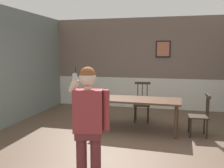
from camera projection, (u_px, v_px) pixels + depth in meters
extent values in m
plane|color=brown|center=(123.00, 142.00, 5.04)|extent=(7.24, 7.24, 0.00)
cube|color=#756056|center=(144.00, 48.00, 7.97)|extent=(5.94, 0.12, 1.91)
cube|color=silver|center=(143.00, 93.00, 8.16)|extent=(5.94, 0.14, 0.98)
cube|color=silver|center=(143.00, 78.00, 8.07)|extent=(5.94, 0.05, 0.06)
cube|color=black|center=(163.00, 49.00, 7.76)|extent=(0.45, 0.03, 0.52)
cube|color=#BF694D|center=(163.00, 49.00, 7.74)|extent=(0.37, 0.01, 0.44)
cube|color=#4C3323|center=(136.00, 99.00, 5.71)|extent=(2.03, 0.94, 0.04)
cylinder|color=#4C3323|center=(95.00, 116.00, 5.69)|extent=(0.07, 0.07, 0.71)
cylinder|color=#4C3323|center=(176.00, 122.00, 5.20)|extent=(0.07, 0.07, 0.71)
cylinder|color=#4C3323|center=(104.00, 110.00, 6.33)|extent=(0.07, 0.07, 0.71)
cylinder|color=#4C3323|center=(177.00, 115.00, 5.84)|extent=(0.07, 0.07, 0.71)
cube|color=#2D2319|center=(142.00, 105.00, 6.50)|extent=(0.44, 0.44, 0.03)
cube|color=#2D2319|center=(143.00, 83.00, 6.61)|extent=(0.41, 0.07, 0.06)
cylinder|color=#2D2319|center=(147.00, 93.00, 6.62)|extent=(0.02, 0.02, 0.56)
cylinder|color=#2D2319|center=(142.00, 92.00, 6.64)|extent=(0.02, 0.02, 0.56)
cylinder|color=#2D2319|center=(138.00, 92.00, 6.66)|extent=(0.02, 0.02, 0.56)
cylinder|color=#2D2319|center=(148.00, 115.00, 6.34)|extent=(0.04, 0.04, 0.43)
cylinder|color=#2D2319|center=(135.00, 115.00, 6.40)|extent=(0.04, 0.04, 0.43)
cylinder|color=#2D2319|center=(148.00, 112.00, 6.66)|extent=(0.04, 0.04, 0.43)
cylinder|color=#2D2319|center=(136.00, 112.00, 6.72)|extent=(0.04, 0.04, 0.43)
cube|color=#2D2319|center=(198.00, 116.00, 5.38)|extent=(0.43, 0.43, 0.03)
cube|color=#2D2319|center=(208.00, 96.00, 5.29)|extent=(0.06, 0.41, 0.06)
cylinder|color=#2D2319|center=(209.00, 107.00, 5.20)|extent=(0.02, 0.02, 0.47)
cylinder|color=#2D2319|center=(208.00, 105.00, 5.32)|extent=(0.02, 0.02, 0.47)
cylinder|color=#2D2319|center=(207.00, 104.00, 5.44)|extent=(0.02, 0.02, 0.47)
cylinder|color=#2D2319|center=(191.00, 128.00, 5.28)|extent=(0.04, 0.04, 0.42)
cylinder|color=#2D2319|center=(189.00, 124.00, 5.60)|extent=(0.04, 0.04, 0.42)
cylinder|color=#2D2319|center=(207.00, 129.00, 5.22)|extent=(0.04, 0.04, 0.42)
cylinder|color=#2D2319|center=(204.00, 125.00, 5.54)|extent=(0.04, 0.04, 0.42)
cylinder|color=brown|center=(96.00, 161.00, 3.29)|extent=(0.14, 0.14, 0.78)
cylinder|color=brown|center=(82.00, 160.00, 3.29)|extent=(0.14, 0.14, 0.78)
cube|color=brown|center=(88.00, 134.00, 3.24)|extent=(0.37, 0.25, 0.12)
cube|color=#993338|center=(88.00, 111.00, 3.20)|extent=(0.41, 0.28, 0.55)
cylinder|color=#993338|center=(106.00, 110.00, 3.19)|extent=(0.09, 0.09, 0.52)
cylinder|color=beige|center=(74.00, 85.00, 3.16)|extent=(0.16, 0.11, 0.19)
cylinder|color=beige|center=(88.00, 88.00, 3.17)|extent=(0.09, 0.09, 0.05)
sphere|color=beige|center=(88.00, 78.00, 3.15)|extent=(0.21, 0.21, 0.21)
sphere|color=brown|center=(88.00, 75.00, 3.15)|extent=(0.20, 0.20, 0.20)
cube|color=#B7B7BC|center=(76.00, 79.00, 3.13)|extent=(0.09, 0.05, 0.17)
cylinder|color=black|center=(76.00, 70.00, 3.11)|extent=(0.01, 0.01, 0.08)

